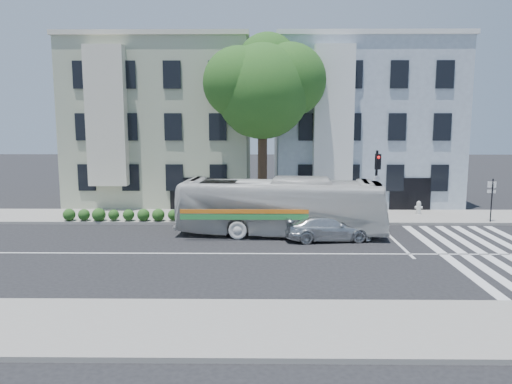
{
  "coord_description": "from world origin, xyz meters",
  "views": [
    {
      "loc": [
        -0.04,
        -21.47,
        5.99
      ],
      "look_at": [
        -0.32,
        2.48,
        2.4
      ],
      "focal_mm": 35.0,
      "sensor_mm": 36.0,
      "label": 1
    }
  ],
  "objects_px": {
    "sedan": "(328,228)",
    "fire_hydrant": "(419,207)",
    "bus": "(280,207)",
    "traffic_signal": "(377,177)"
  },
  "relations": [
    {
      "from": "sedan",
      "to": "fire_hydrant",
      "type": "distance_m",
      "value": 8.7
    },
    {
      "from": "bus",
      "to": "sedan",
      "type": "height_order",
      "value": "bus"
    },
    {
      "from": "bus",
      "to": "fire_hydrant",
      "type": "relative_size",
      "value": 13.1
    },
    {
      "from": "bus",
      "to": "sedan",
      "type": "bearing_deg",
      "value": -109.65
    },
    {
      "from": "sedan",
      "to": "fire_hydrant",
      "type": "xyz_separation_m",
      "value": [
        6.31,
        5.99,
        -0.06
      ]
    },
    {
      "from": "bus",
      "to": "sedan",
      "type": "xyz_separation_m",
      "value": [
        2.29,
        -1.08,
        -0.86
      ]
    },
    {
      "from": "sedan",
      "to": "fire_hydrant",
      "type": "bearing_deg",
      "value": -53.32
    },
    {
      "from": "sedan",
      "to": "bus",
      "type": "bearing_deg",
      "value": 57.99
    },
    {
      "from": "bus",
      "to": "sedan",
      "type": "relative_size",
      "value": 2.48
    },
    {
      "from": "traffic_signal",
      "to": "fire_hydrant",
      "type": "xyz_separation_m",
      "value": [
        3.21,
        2.57,
        -2.14
      ]
    }
  ]
}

